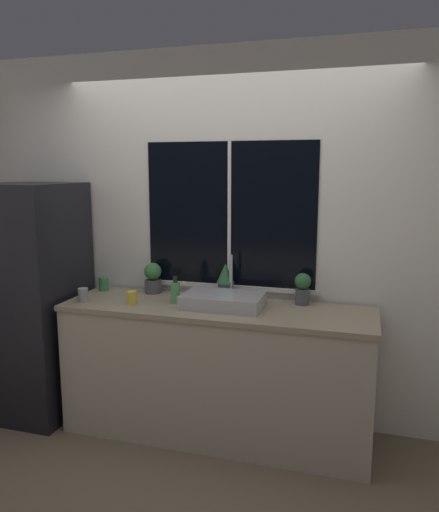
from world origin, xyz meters
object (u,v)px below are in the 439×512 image
Objects in this scene: sink at (223,300)px; soap_bottle at (175,292)px; potted_plant_left at (153,278)px; potted_plant_center at (226,280)px; mug_green at (104,284)px; mug_grey at (83,295)px; refrigerator at (34,300)px; potted_plant_right at (303,288)px; mug_yellow at (132,298)px.

sink reaches higher than soap_bottle.
soap_bottle is (-0.34, -0.00, 0.03)m from sink.
sink is 0.66m from potted_plant_left.
sink is at bearing -78.74° from potted_plant_center.
sink is 1.02m from mug_green.
potted_plant_left reaches higher than mug_green.
potted_plant_left is at bearing 45.36° from mug_grey.
potted_plant_center is at bearing 36.55° from soap_bottle.
refrigerator is at bearing -178.24° from sink.
potted_plant_left is 0.35m from soap_bottle.
potted_plant_center is 0.38m from soap_bottle.
potted_plant_center is 0.55m from potted_plant_right.
potted_plant_right is 0.88m from soap_bottle.
mug_yellow is (-0.01, -0.33, -0.07)m from potted_plant_left.
potted_plant_left reaches higher than soap_bottle.
mug_grey is (0.49, -0.11, 0.10)m from refrigerator.
refrigerator is 0.53m from mug_green.
sink is 5.16× the size of mug_green.
mug_grey is at bearing -173.24° from mug_yellow.
refrigerator is 0.86m from mug_yellow.
potted_plant_left is 2.21× the size of mug_green.
mug_yellow is at bearing 6.76° from mug_grey.
refrigerator is at bearing 167.73° from mug_grey.
potted_plant_center is (1.43, 0.27, 0.19)m from refrigerator.
soap_bottle is at bearing 13.15° from mug_grey.
potted_plant_center is (0.57, 0.00, 0.02)m from potted_plant_left.
potted_plant_left is at bearing 160.30° from sink.
refrigerator is 1.47m from potted_plant_center.
sink is 2.34× the size of potted_plant_left.
potted_plant_center is 2.87× the size of mug_yellow.
refrigerator is at bearing -169.48° from potted_plant_center.
potted_plant_right is at bearing 23.54° from sink.
potted_plant_left reaches higher than mug_grey.
potted_plant_center is at bearing -180.00° from potted_plant_right.
potted_plant_left is (0.86, 0.27, 0.17)m from refrigerator.
sink is at bearing 9.93° from mug_yellow.
mug_green is 1.16× the size of mug_yellow.
mug_green reaches higher than mug_yellow.
mug_yellow is (-0.28, -0.11, -0.03)m from soap_bottle.
mug_grey is (-0.37, -0.37, -0.07)m from potted_plant_left.
mug_grey is 0.93× the size of mug_green.
refrigerator is 1.48m from sink.
mug_grey is 0.33m from mug_green.
soap_bottle is 1.97× the size of mug_grey.
mug_grey is at bearing -12.27° from refrigerator.
potted_plant_center is at bearing 2.61° from mug_green.
sink reaches higher than mug_green.
soap_bottle reaches higher than mug_yellow.
potted_plant_right is at bearing 0.00° from potted_plant_center.
mug_yellow is (-0.62, -0.11, -0.00)m from sink.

